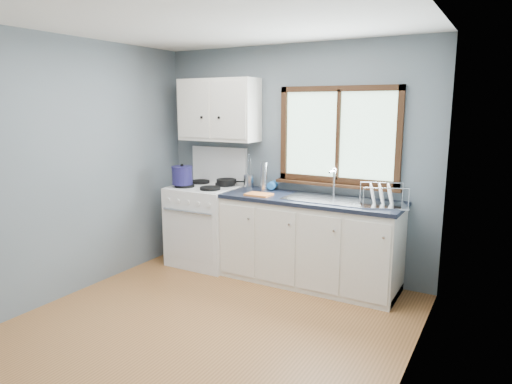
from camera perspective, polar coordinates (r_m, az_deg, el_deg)
The scene contains 18 objects.
floor at distance 3.96m, azimuth -7.39°, elevation -17.39°, with size 3.20×3.60×0.02m, color #A36937.
ceiling at distance 3.55m, azimuth -8.45°, elevation 21.31°, with size 3.20×3.60×0.02m, color white.
wall_back at distance 5.09m, azimuth 4.57°, elevation 3.95°, with size 3.20×0.02×2.50m, color slate.
wall_left at distance 4.69m, azimuth -23.76°, elevation 2.48°, with size 0.02×3.60×2.50m, color slate.
wall_right at distance 2.88m, azimuth 18.52°, elevation -1.90°, with size 0.02×3.60×2.50m, color slate.
gas_range at distance 5.42m, azimuth -6.26°, elevation -3.81°, with size 0.76×0.69×1.36m.
base_cabinets at distance 4.84m, azimuth 6.65°, elevation -6.65°, with size 1.85×0.60×0.88m.
countertop at distance 4.71m, azimuth 6.77°, elevation -0.96°, with size 1.89×0.64×0.04m, color black.
sink at distance 4.66m, azimuth 8.81°, elevation -1.67°, with size 0.84×0.46×0.44m.
window at distance 4.83m, azimuth 10.21°, elevation 6.13°, with size 1.36×0.10×1.03m.
upper_cabinets at distance 5.31m, azimuth -4.69°, elevation 10.19°, with size 0.95×0.35×0.70m.
skillet at distance 5.32m, azimuth -3.69°, elevation 1.36°, with size 0.37×0.29×0.05m.
stockpot at distance 5.28m, azimuth -9.21°, elevation 2.09°, with size 0.26×0.26×0.24m.
utensil_crock at distance 5.24m, azimuth -0.89°, elevation 1.41°, with size 0.16×0.16×0.38m.
thermos at distance 5.00m, azimuth 0.99°, elevation 1.90°, with size 0.08×0.08×0.32m, color silver.
soap_bottle at distance 5.04m, azimuth 1.86°, elevation 1.60°, with size 0.10×0.10×0.26m, color #2A7FD1.
dish_towel at distance 4.80m, azimuth 0.35°, elevation -0.31°, with size 0.26×0.19×0.02m, color orange.
dish_rack at distance 4.44m, azimuth 15.51°, elevation -1.00°, with size 0.51×0.45×0.22m.
Camera 1 is at (2.12, -2.77, 1.86)m, focal length 32.00 mm.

